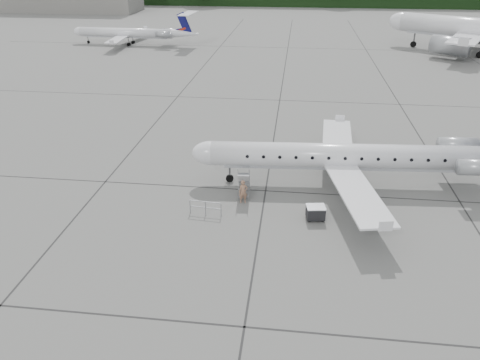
# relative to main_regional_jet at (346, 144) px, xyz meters

# --- Properties ---
(ground) EXTENTS (320.00, 320.00, 0.00)m
(ground) POSITION_rel_main_regional_jet_xyz_m (-0.42, -5.95, -3.33)
(ground) COLOR slate
(ground) RESTS_ON ground
(main_regional_jet) EXTENTS (27.23, 20.47, 6.67)m
(main_regional_jet) POSITION_rel_main_regional_jet_xyz_m (0.00, 0.00, 0.00)
(main_regional_jet) COLOR silver
(main_regional_jet) RESTS_ON ground
(airstair) EXTENTS (1.00, 2.21, 2.09)m
(airstair) POSITION_rel_main_regional_jet_xyz_m (-7.38, -2.57, -2.29)
(airstair) COLOR silver
(airstair) RESTS_ON ground
(passenger) EXTENTS (0.71, 0.55, 1.73)m
(passenger) POSITION_rel_main_regional_jet_xyz_m (-7.30, -3.80, -2.47)
(passenger) COLOR #946950
(passenger) RESTS_ON ground
(safety_railing) EXTENTS (2.20, 0.28, 1.00)m
(safety_railing) POSITION_rel_main_regional_jet_xyz_m (-9.66, -5.81, -2.83)
(safety_railing) COLOR gray
(safety_railing) RESTS_ON ground
(baggage_cart) EXTENTS (1.33, 1.14, 1.04)m
(baggage_cart) POSITION_rel_main_regional_jet_xyz_m (-2.20, -5.53, -2.81)
(baggage_cart) COLOR black
(baggage_cart) RESTS_ON ground
(bg_regional_left) EXTENTS (24.00, 17.83, 6.09)m
(bg_regional_left) POSITION_rel_main_regional_jet_xyz_m (-36.41, 54.89, -0.29)
(bg_regional_left) COLOR silver
(bg_regional_left) RESTS_ON ground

